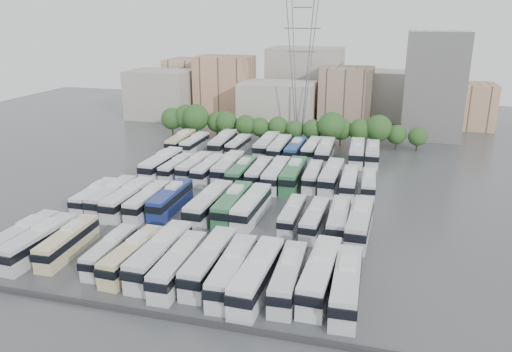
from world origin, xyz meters
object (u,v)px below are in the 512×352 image
(bus_r1_s4, at_px, (171,199))
(bus_r3_s10, at_px, (325,152))
(bus_r1_s8, at_px, (252,206))
(bus_r3_s3, at_px, (223,143))
(bus_r2_s10, at_px, (313,176))
(bus_r3_s1, at_px, (195,143))
(bus_r0_s9, at_px, (233,270))
(bus_r2_s5, at_px, (228,167))
(bus_r2_s2, at_px, (176,167))
(bus_r1_s12, at_px, (339,219))
(bus_r0_s4, at_px, (110,251))
(bus_r2_s11, at_px, (331,176))
(bus_r2_s12, at_px, (349,182))
(bus_r0_s11, at_px, (289,276))
(bus_r3_s12, at_px, (357,152))
(bus_r1_s11, at_px, (315,219))
(bus_r1_s13, at_px, (360,222))
(bus_r2_s8, at_px, (276,174))
(bus_r3_s6, at_px, (267,145))
(bus_r1_s6, at_px, (209,204))
(bus_r1_s10, at_px, (292,215))
(bus_r1_s3, at_px, (148,201))
(bus_r0_s10, at_px, (257,275))
(bus_r2_s7, at_px, (259,172))
(bus_r0_s13, at_px, (346,285))
(bus_r2_s4, at_px, (209,169))
(bus_r1_s1, at_px, (112,196))
(bus_r0_s0, at_px, (23,237))
(bus_r3_s13, at_px, (372,153))
(bus_r0_s7, at_px, (179,264))
(electricity_pylon, at_px, (301,62))
(bus_r3_s4, at_px, (238,145))
(bus_r0_s8, at_px, (210,261))
(bus_r1_s7, at_px, (233,204))
(bus_r3_s0, at_px, (181,142))
(bus_r3_s9, at_px, (312,149))
(bus_r2_s13, at_px, (369,184))
(bus_r0_s1, at_px, (39,242))
(bus_r2_s9, at_px, (293,174))
(apartment_tower, at_px, (434,85))
(bus_r3_s8, at_px, (295,150))
(bus_r0_s2, at_px, (68,242))
(bus_r2_s3, at_px, (194,166))
(bus_r0_s12, at_px, (320,274))
(bus_r0_s6, at_px, (160,254))
(bus_r1_s0, at_px, (95,196))
(bus_r3_s7, at_px, (280,148))
(bus_r2_s1, at_px, (162,164))

(bus_r1_s4, distance_m, bus_r3_s10, 39.60)
(bus_r1_s8, height_order, bus_r3_s3, bus_r3_s3)
(bus_r2_s10, xyz_separation_m, bus_r3_s1, (-29.69, 16.33, 0.02))
(bus_r0_s9, relative_size, bus_r2_s5, 0.99)
(bus_r2_s2, relative_size, bus_r2_s5, 0.85)
(bus_r1_s12, bearing_deg, bus_r1_s4, 176.38)
(bus_r0_s4, distance_m, bus_r2_s2, 35.49)
(bus_r2_s11, bearing_deg, bus_r2_s12, -26.15)
(bus_r0_s11, relative_size, bus_r3_s12, 0.92)
(bus_r1_s11, distance_m, bus_r1_s13, 6.43)
(bus_r2_s8, height_order, bus_r3_s10, bus_r3_s10)
(bus_r2_s5, distance_m, bus_r3_s6, 17.92)
(bus_r1_s6, xyz_separation_m, bus_r1_s10, (13.04, 0.10, -0.43))
(bus_r1_s3, xyz_separation_m, bus_r1_s8, (16.61, 1.69, 0.15))
(bus_r0_s10, distance_m, bus_r1_s12, 20.16)
(bus_r2_s7, bearing_deg, bus_r0_s13, -62.79)
(bus_r2_s4, distance_m, bus_r2_s12, 26.46)
(bus_r0_s10, xyz_separation_m, bus_r2_s11, (3.60, 37.85, -0.04))
(bus_r0_s10, relative_size, bus_r1_s1, 1.08)
(bus_r0_s0, distance_m, bus_r2_s8, 43.66)
(bus_r3_s13, bearing_deg, bus_r1_s3, -133.03)
(bus_r0_s0, distance_m, bus_r0_s7, 23.09)
(electricity_pylon, xyz_separation_m, bus_r3_s4, (-10.17, -19.84, -16.90))
(bus_r0_s8, bearing_deg, bus_r1_s7, 99.28)
(bus_r1_s13, bearing_deg, bus_r2_s4, 149.48)
(bus_r3_s0, distance_m, bus_r3_s9, 30.09)
(bus_r0_s7, height_order, bus_r1_s10, bus_r0_s7)
(bus_r2_s4, bearing_deg, bus_r2_s13, 1.87)
(bus_r0_s1, bearing_deg, bus_r2_s9, 55.95)
(bus_r1_s12, bearing_deg, apartment_tower, 74.94)
(bus_r3_s8, height_order, bus_r3_s13, bus_r3_s13)
(apartment_tower, xyz_separation_m, bus_r1_s3, (-45.66, -64.87, -11.15))
(bus_r0_s1, bearing_deg, bus_r2_s4, 76.34)
(electricity_pylon, distance_m, bus_r0_s2, 76.80)
(bus_r0_s2, bearing_deg, bus_r3_s6, 73.14)
(bus_r2_s3, distance_m, bus_r2_s12, 29.83)
(bus_r0_s7, bearing_deg, bus_r3_s1, 109.09)
(bus_r0_s12, distance_m, bus_r2_s9, 36.34)
(bus_r0_s10, height_order, bus_r2_s12, bus_r0_s10)
(bus_r0_s6, bearing_deg, electricity_pylon, 87.96)
(bus_r0_s12, xyz_separation_m, bus_r1_s0, (-39.35, 16.35, -0.37))
(bus_r2_s2, xyz_separation_m, bus_r3_s7, (16.44, 17.96, 0.29))
(bus_r0_s7, bearing_deg, bus_r1_s3, 125.14)
(bus_r2_s1, distance_m, bus_r2_s8, 23.06)
(bus_r2_s3, bearing_deg, bus_r3_s3, 92.57)
(bus_r0_s6, bearing_deg, bus_r2_s4, 101.49)
(bus_r1_s7, height_order, bus_r2_s9, bus_r2_s9)
(bus_r0_s7, bearing_deg, bus_r3_s8, 85.38)
(bus_r2_s7, xyz_separation_m, bus_r2_s12, (16.68, -1.09, -0.05))
(bus_r0_s7, xyz_separation_m, bus_r1_s3, (-13.32, 18.22, -0.09))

